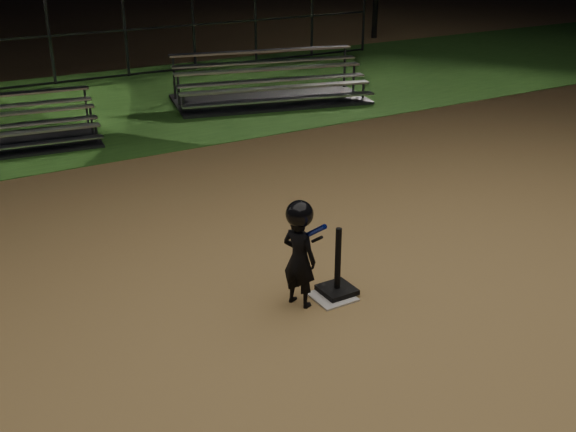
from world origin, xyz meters
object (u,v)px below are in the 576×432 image
object	(u,v)px
child_batter	(299,251)
bleacher_right	(270,92)
home_plate	(333,297)
batting_tee	(337,281)

from	to	relation	value
child_batter	bleacher_right	bearing A→B (deg)	-51.82
home_plate	child_batter	distance (m)	0.77
batting_tee	bleacher_right	xyz separation A→B (m)	(3.86, 8.46, 0.05)
child_batter	batting_tee	bearing A→B (deg)	-118.58
home_plate	batting_tee	xyz separation A→B (m)	(0.09, 0.05, 0.16)
bleacher_right	batting_tee	bearing A→B (deg)	-101.06
batting_tee	bleacher_right	bearing A→B (deg)	65.46
home_plate	bleacher_right	bearing A→B (deg)	65.06
child_batter	bleacher_right	size ratio (longest dim) A/B	0.26
batting_tee	child_batter	distance (m)	0.70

